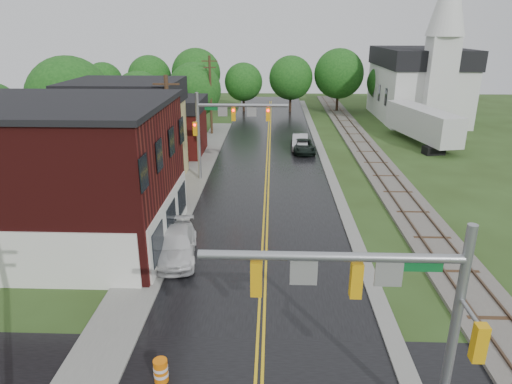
# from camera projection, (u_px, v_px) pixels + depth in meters

# --- Properties ---
(main_road) EXTENTS (10.00, 90.00, 0.02)m
(main_road) POSITION_uv_depth(u_px,v_px,m) (268.00, 170.00, 40.73)
(main_road) COLOR black
(main_road) RESTS_ON ground
(curb_right) EXTENTS (0.80, 70.00, 0.12)m
(curb_right) POSITION_uv_depth(u_px,v_px,m) (323.00, 155.00, 45.24)
(curb_right) COLOR gray
(curb_right) RESTS_ON ground
(sidewalk_left) EXTENTS (2.40, 50.00, 0.12)m
(sidewalk_left) POSITION_uv_depth(u_px,v_px,m) (189.00, 187.00, 36.25)
(sidewalk_left) COLOR gray
(sidewalk_left) RESTS_ON ground
(brick_building) EXTENTS (14.30, 10.30, 8.30)m
(brick_building) POSITION_uv_depth(u_px,v_px,m) (44.00, 175.00, 25.65)
(brick_building) COLOR #430F0E
(brick_building) RESTS_ON ground
(yellow_house) EXTENTS (8.00, 7.00, 6.40)m
(yellow_house) POSITION_uv_depth(u_px,v_px,m) (129.00, 145.00, 36.26)
(yellow_house) COLOR tan
(yellow_house) RESTS_ON ground
(darkred_building) EXTENTS (7.00, 6.00, 4.40)m
(darkred_building) POSITION_uv_depth(u_px,v_px,m) (167.00, 132.00, 45.02)
(darkred_building) COLOR #3F0F0C
(darkred_building) RESTS_ON ground
(church) EXTENTS (10.40, 18.40, 20.00)m
(church) POSITION_uv_depth(u_px,v_px,m) (421.00, 76.00, 60.36)
(church) COLOR silver
(church) RESTS_ON ground
(railroad) EXTENTS (3.20, 80.00, 0.30)m
(railroad) POSITION_uv_depth(u_px,v_px,m) (369.00, 155.00, 45.05)
(railroad) COLOR #59544C
(railroad) RESTS_ON ground
(traffic_signal_near) EXTENTS (7.34, 0.30, 7.20)m
(traffic_signal_near) POSITION_uv_depth(u_px,v_px,m) (382.00, 297.00, 12.61)
(traffic_signal_near) COLOR gray
(traffic_signal_near) RESTS_ON ground
(traffic_signal_far) EXTENTS (7.34, 0.43, 7.20)m
(traffic_signal_far) POSITION_uv_depth(u_px,v_px,m) (224.00, 121.00, 36.34)
(traffic_signal_far) COLOR gray
(traffic_signal_far) RESTS_ON ground
(utility_pole_b) EXTENTS (1.80, 0.28, 9.00)m
(utility_pole_b) POSITION_uv_depth(u_px,v_px,m) (170.00, 138.00, 31.84)
(utility_pole_b) COLOR #382616
(utility_pole_b) RESTS_ON ground
(utility_pole_c) EXTENTS (1.80, 0.28, 9.00)m
(utility_pole_c) POSITION_uv_depth(u_px,v_px,m) (211.00, 94.00, 52.51)
(utility_pole_c) COLOR #382616
(utility_pole_c) RESTS_ON ground
(tree_left_b) EXTENTS (7.60, 7.60, 9.69)m
(tree_left_b) POSITION_uv_depth(u_px,v_px,m) (71.00, 101.00, 41.18)
(tree_left_b) COLOR black
(tree_left_b) RESTS_ON ground
(tree_left_c) EXTENTS (6.00, 6.00, 7.65)m
(tree_left_c) POSITION_uv_depth(u_px,v_px,m) (140.00, 101.00, 48.97)
(tree_left_c) COLOR black
(tree_left_c) RESTS_ON ground
(tree_left_e) EXTENTS (6.40, 6.40, 8.16)m
(tree_left_e) POSITION_uv_depth(u_px,v_px,m) (196.00, 91.00, 54.33)
(tree_left_e) COLOR black
(tree_left_e) RESTS_ON ground
(suv_dark) EXTENTS (2.43, 4.76, 1.29)m
(suv_dark) POSITION_uv_depth(u_px,v_px,m) (303.00, 146.00, 46.10)
(suv_dark) COLOR black
(suv_dark) RESTS_ON ground
(sedan_silver) EXTENTS (1.87, 4.61, 1.49)m
(sedan_silver) POSITION_uv_depth(u_px,v_px,m) (300.00, 142.00, 47.44)
(sedan_silver) COLOR #ADACB1
(sedan_silver) RESTS_ON ground
(pickup_white) EXTENTS (2.72, 5.32, 1.48)m
(pickup_white) POSITION_uv_depth(u_px,v_px,m) (177.00, 245.00, 25.02)
(pickup_white) COLOR white
(pickup_white) RESTS_ON ground
(semi_trailer) EXTENTS (5.08, 12.41, 3.83)m
(semi_trailer) POSITION_uv_depth(u_px,v_px,m) (422.00, 123.00, 49.09)
(semi_trailer) COLOR black
(semi_trailer) RESTS_ON ground
(construction_barrel) EXTENTS (0.56, 0.56, 0.91)m
(construction_barrel) POSITION_uv_depth(u_px,v_px,m) (161.00, 371.00, 16.27)
(construction_barrel) COLOR orange
(construction_barrel) RESTS_ON ground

